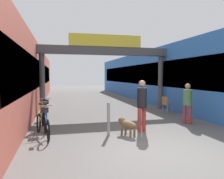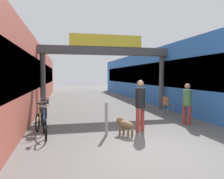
# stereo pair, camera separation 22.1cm
# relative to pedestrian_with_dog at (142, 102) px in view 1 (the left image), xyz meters

# --- Properties ---
(ground_plane) EXTENTS (80.00, 80.00, 0.00)m
(ground_plane) POSITION_rel_pedestrian_with_dog_xyz_m (-0.31, -2.00, -1.04)
(ground_plane) COLOR #605E5B
(storefront_left) EXTENTS (3.00, 26.00, 3.79)m
(storefront_left) POSITION_rel_pedestrian_with_dog_xyz_m (-5.41, 9.00, 0.85)
(storefront_left) COLOR #B25142
(storefront_left) RESTS_ON ground_plane
(storefront_right) EXTENTS (3.00, 26.00, 3.79)m
(storefront_right) POSITION_rel_pedestrian_with_dog_xyz_m (4.78, 9.00, 0.85)
(storefront_right) COLOR blue
(storefront_right) RESTS_ON ground_plane
(arcade_sign_gateway) EXTENTS (7.40, 0.47, 4.19)m
(arcade_sign_gateway) POSITION_rel_pedestrian_with_dog_xyz_m (-0.31, 4.69, 1.95)
(arcade_sign_gateway) COLOR #4C4C4F
(arcade_sign_gateway) RESTS_ON ground_plane
(pedestrian_with_dog) EXTENTS (0.46, 0.46, 1.81)m
(pedestrian_with_dog) POSITION_rel_pedestrian_with_dog_xyz_m (0.00, 0.00, 0.00)
(pedestrian_with_dog) COLOR #99332D
(pedestrian_with_dog) RESTS_ON ground_plane
(pedestrian_companion) EXTENTS (0.46, 0.46, 1.65)m
(pedestrian_companion) POSITION_rel_pedestrian_with_dog_xyz_m (2.25, 0.69, -0.10)
(pedestrian_companion) COLOR #99332D
(pedestrian_companion) RESTS_ON ground_plane
(dog_on_leash) EXTENTS (0.58, 0.80, 0.56)m
(dog_on_leash) POSITION_rel_pedestrian_with_dog_xyz_m (-0.66, -0.33, -0.69)
(dog_on_leash) COLOR brown
(dog_on_leash) RESTS_ON ground_plane
(bicycle_blue_nearest) EXTENTS (0.46, 1.68, 0.98)m
(bicycle_blue_nearest) POSITION_rel_pedestrian_with_dog_xyz_m (-3.24, 0.15, -0.61)
(bicycle_blue_nearest) COLOR black
(bicycle_blue_nearest) RESTS_ON ground_plane
(bicycle_orange_second) EXTENTS (0.46, 1.69, 0.98)m
(bicycle_orange_second) POSITION_rel_pedestrian_with_dog_xyz_m (-3.47, 1.37, -0.61)
(bicycle_orange_second) COLOR black
(bicycle_orange_second) RESTS_ON ground_plane
(bicycle_silver_third) EXTENTS (0.46, 1.69, 0.98)m
(bicycle_silver_third) POSITION_rel_pedestrian_with_dog_xyz_m (-3.41, 2.53, -0.61)
(bicycle_silver_third) COLOR black
(bicycle_silver_third) RESTS_ON ground_plane
(bollard_post_metal) EXTENTS (0.10, 0.10, 1.10)m
(bollard_post_metal) POSITION_rel_pedestrian_with_dog_xyz_m (-1.25, -0.19, -0.48)
(bollard_post_metal) COLOR gray
(bollard_post_metal) RESTS_ON ground_plane
(cafe_chair_wood_nearer) EXTENTS (0.51, 0.51, 0.89)m
(cafe_chair_wood_nearer) POSITION_rel_pedestrian_with_dog_xyz_m (2.61, 3.14, -0.50)
(cafe_chair_wood_nearer) COLOR gray
(cafe_chair_wood_nearer) RESTS_ON ground_plane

